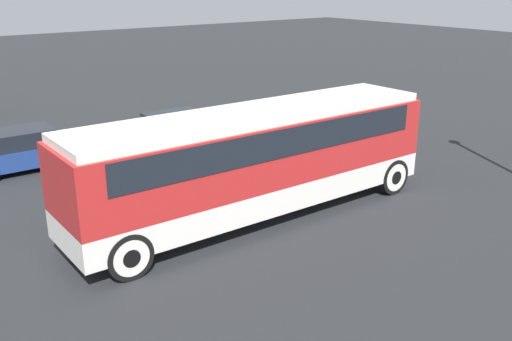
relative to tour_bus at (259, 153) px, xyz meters
The scene contains 4 objects.
ground_plane 1.94m from the tour_bus, behind, with size 120.00×120.00×0.00m, color #26282B.
tour_bus is the anchor object (origin of this frame).
parked_car_near 9.57m from the tour_bus, 115.62° to the left, with size 4.02×1.86×1.49m.
parked_car_mid 8.01m from the tour_bus, 77.70° to the left, with size 4.39×1.80×1.45m.
Camera 1 is at (-9.23, -12.32, 6.72)m, focal length 40.00 mm.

